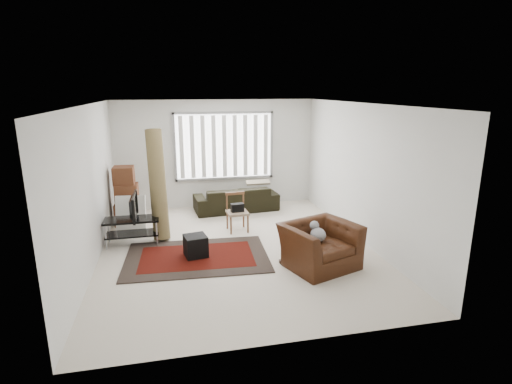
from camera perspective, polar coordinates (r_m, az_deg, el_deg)
room at (r=7.71m, az=-3.30°, el=5.57°), size 6.00×6.02×2.71m
persian_rug at (r=7.38m, az=-8.41°, el=-9.16°), size 2.62×1.82×0.02m
tv_stand at (r=8.16m, az=-17.30°, el=-4.61°), size 1.04×0.47×0.52m
tv at (r=8.04m, az=-17.51°, el=-2.01°), size 0.11×0.84×0.48m
subwoofer at (r=7.34m, az=-8.62°, el=-7.60°), size 0.44×0.44×0.38m
moving_boxes at (r=9.32m, az=-18.01°, el=-0.78°), size 0.54×0.50×1.31m
white_flatpack at (r=8.86m, az=-17.44°, el=-3.00°), size 0.63×0.32×0.78m
rolled_rug at (r=8.21m, az=-13.87°, el=1.06°), size 0.43×0.86×2.21m
sofa at (r=9.93m, az=-2.86°, el=-0.43°), size 2.12×1.06×0.79m
side_chair at (r=8.50m, az=-2.72°, el=-2.63°), size 0.46×0.46×0.81m
armchair at (r=6.90m, az=9.12°, el=-7.13°), size 1.43×1.34×0.86m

